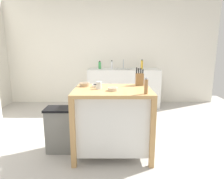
% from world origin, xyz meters
% --- Properties ---
extents(ground_plane, '(6.39, 6.39, 0.00)m').
position_xyz_m(ground_plane, '(0.00, 0.00, 0.00)').
color(ground_plane, '#ADA8A0').
rests_on(ground_plane, ground).
extents(wall_back, '(5.39, 0.10, 2.60)m').
position_xyz_m(wall_back, '(0.00, 2.55, 1.30)').
color(wall_back, silver).
rests_on(wall_back, ground).
extents(kitchen_island, '(1.01, 0.73, 0.91)m').
position_xyz_m(kitchen_island, '(0.04, -0.10, 0.51)').
color(kitchen_island, tan).
rests_on(kitchen_island, ground).
extents(knife_block, '(0.11, 0.09, 0.25)m').
position_xyz_m(knife_block, '(0.42, 0.16, 1.00)').
color(knife_block, olive).
rests_on(knife_block, kitchen_island).
extents(bowl_stoneware_deep, '(0.11, 0.11, 0.04)m').
position_xyz_m(bowl_stoneware_deep, '(-0.19, 0.02, 0.93)').
color(bowl_stoneware_deep, silver).
rests_on(bowl_stoneware_deep, kitchen_island).
extents(bowl_ceramic_wide, '(0.13, 0.13, 0.04)m').
position_xyz_m(bowl_ceramic_wide, '(0.04, -0.21, 0.93)').
color(bowl_ceramic_wide, beige).
rests_on(bowl_ceramic_wide, kitchen_island).
extents(bowl_ceramic_small, '(0.14, 0.14, 0.05)m').
position_xyz_m(bowl_ceramic_small, '(-0.35, 0.07, 0.94)').
color(bowl_ceramic_small, tan).
rests_on(bowl_ceramic_small, kitchen_island).
extents(drinking_cup, '(0.07, 0.07, 0.10)m').
position_xyz_m(drinking_cup, '(-0.14, -0.10, 0.96)').
color(drinking_cup, silver).
rests_on(drinking_cup, kitchen_island).
extents(pepper_grinder, '(0.04, 0.04, 0.20)m').
position_xyz_m(pepper_grinder, '(0.42, -0.38, 1.00)').
color(pepper_grinder, '#9E7042').
rests_on(pepper_grinder, kitchen_island).
extents(trash_bin, '(0.36, 0.28, 0.63)m').
position_xyz_m(trash_bin, '(-0.71, -0.04, 0.32)').
color(trash_bin, slate).
rests_on(trash_bin, ground).
extents(sink_counter, '(1.73, 0.60, 0.92)m').
position_xyz_m(sink_counter, '(0.31, 2.20, 0.46)').
color(sink_counter, silver).
rests_on(sink_counter, ground).
extents(sink_faucet, '(0.02, 0.02, 0.22)m').
position_xyz_m(sink_faucet, '(0.31, 2.34, 1.03)').
color(sink_faucet, '#B7BCC1').
rests_on(sink_faucet, sink_counter).
extents(bottle_spray_cleaner, '(0.07, 0.07, 0.20)m').
position_xyz_m(bottle_spray_cleaner, '(-0.27, 2.24, 1.01)').
color(bottle_spray_cleaner, green).
rests_on(bottle_spray_cleaner, sink_counter).
extents(bottle_hand_soap, '(0.05, 0.05, 0.21)m').
position_xyz_m(bottle_hand_soap, '(0.02, 2.26, 1.02)').
color(bottle_hand_soap, white).
rests_on(bottle_hand_soap, sink_counter).
extents(bottle_dish_soap, '(0.05, 0.05, 0.23)m').
position_xyz_m(bottle_dish_soap, '(0.75, 2.19, 1.03)').
color(bottle_dish_soap, yellow).
rests_on(bottle_dish_soap, sink_counter).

